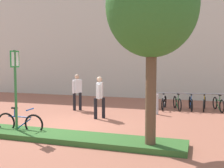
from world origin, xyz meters
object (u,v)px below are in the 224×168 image
person_shirt_blue (99,95)px  person_shirt_white (77,90)px  bollard_steel (157,104)px  bike_at_sign (20,123)px  tree_sidewalk (152,8)px  bike_rack_cluster (191,103)px  parking_sign_post (15,80)px

person_shirt_blue → person_shirt_white: bearing=139.5°
bollard_steel → person_shirt_white: size_ratio=0.52×
bike_at_sign → person_shirt_white: size_ratio=0.98×
tree_sidewalk → bike_rack_cluster: 7.32m
tree_sidewalk → person_shirt_white: bearing=132.6°
parking_sign_post → person_shirt_blue: parking_sign_post is taller
tree_sidewalk → bike_at_sign: 5.49m
bollard_steel → tree_sidewalk: bearing=-83.3°
bike_rack_cluster → tree_sidewalk: bearing=-97.2°
bike_at_sign → person_shirt_blue: (1.65, 2.98, 0.63)m
bike_rack_cluster → person_shirt_white: person_shirt_white is taller
tree_sidewalk → bike_at_sign: size_ratio=3.01×
tree_sidewalk → person_shirt_blue: 5.05m
bollard_steel → person_shirt_white: bearing=-177.5°
parking_sign_post → person_shirt_blue: bearing=62.4°
bollard_steel → person_shirt_blue: 2.68m
parking_sign_post → bike_rack_cluster: bearing=50.8°
tree_sidewalk → parking_sign_post: size_ratio=1.88×
parking_sign_post → bollard_steel: bearing=51.7°
parking_sign_post → bike_rack_cluster: size_ratio=0.85×
person_shirt_blue → person_shirt_white: same height
tree_sidewalk → person_shirt_blue: (-2.67, 3.30, -2.73)m
bike_at_sign → bollard_steel: 5.90m
tree_sidewalk → parking_sign_post: bearing=178.0°
person_shirt_blue → tree_sidewalk: bearing=-51.0°
tree_sidewalk → person_shirt_white: size_ratio=2.94×
tree_sidewalk → person_shirt_white: tree_sidewalk is taller
person_shirt_white → tree_sidewalk: bearing=-47.4°
bike_at_sign → person_shirt_white: person_shirt_white is taller
person_shirt_white → bike_at_sign: bearing=-89.8°
tree_sidewalk → bollard_steel: size_ratio=5.62×
person_shirt_white → parking_sign_post: bearing=-89.8°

